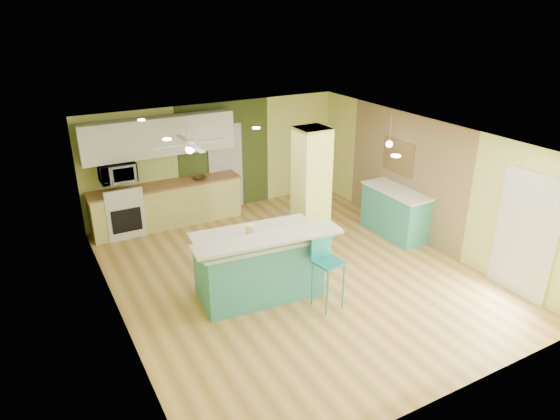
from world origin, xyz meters
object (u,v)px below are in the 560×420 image
object	(u,v)px
peninsula	(259,264)
bar_stool	(325,258)
side_counter	(395,212)
canister	(250,230)
fruit_bowl	(200,178)

from	to	relation	value
peninsula	bar_stool	size ratio (longest dim) A/B	1.90
peninsula	side_counter	xyz separation A→B (m)	(3.53, 0.75, -0.08)
peninsula	canister	bearing A→B (deg)	152.87
fruit_bowl	canister	size ratio (longest dim) A/B	1.41
bar_stool	canister	distance (m)	1.26
peninsula	side_counter	size ratio (longest dim) A/B	1.54
bar_stool	side_counter	world-z (taller)	bar_stool
side_counter	canister	xyz separation A→B (m)	(-3.64, -0.68, 0.68)
peninsula	side_counter	distance (m)	3.61
peninsula	bar_stool	bearing A→B (deg)	-38.61
bar_stool	fruit_bowl	bearing A→B (deg)	88.50
side_counter	fruit_bowl	distance (m)	4.24
peninsula	bar_stool	distance (m)	1.11
bar_stool	side_counter	xyz separation A→B (m)	(2.75, 1.50, -0.34)
peninsula	fruit_bowl	distance (m)	3.47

